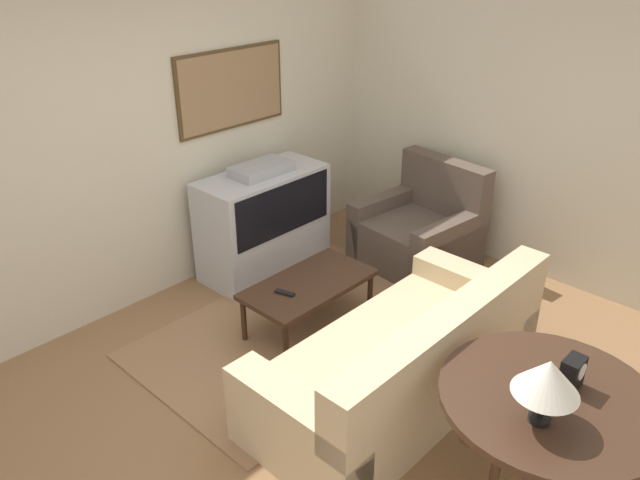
# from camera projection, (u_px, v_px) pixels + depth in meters

# --- Properties ---
(ground_plane) EXTENTS (12.00, 12.00, 0.00)m
(ground_plane) POSITION_uv_depth(u_px,v_px,m) (335.00, 400.00, 4.32)
(ground_plane) COLOR #8E6642
(wall_back) EXTENTS (12.00, 0.10, 2.70)m
(wall_back) POSITION_uv_depth(u_px,v_px,m) (142.00, 145.00, 5.01)
(wall_back) COLOR beige
(wall_back) RESTS_ON ground_plane
(wall_right) EXTENTS (0.06, 12.00, 2.70)m
(wall_right) POSITION_uv_depth(u_px,v_px,m) (540.00, 129.00, 5.41)
(wall_right) COLOR beige
(wall_right) RESTS_ON ground_plane
(area_rug) EXTENTS (2.54, 1.64, 0.01)m
(area_rug) POSITION_uv_depth(u_px,v_px,m) (300.00, 328.00, 5.07)
(area_rug) COLOR #99704C
(area_rug) RESTS_ON ground_plane
(tv) EXTENTS (1.21, 0.57, 1.05)m
(tv) POSITION_uv_depth(u_px,v_px,m) (264.00, 221.00, 5.75)
(tv) COLOR #B7B7BC
(tv) RESTS_ON ground_plane
(couch) EXTENTS (2.18, 0.99, 0.86)m
(couch) POSITION_uv_depth(u_px,v_px,m) (404.00, 363.00, 4.21)
(couch) COLOR #CCB289
(couch) RESTS_ON ground_plane
(armchair) EXTENTS (1.02, 1.06, 0.98)m
(armchair) POSITION_uv_depth(u_px,v_px,m) (419.00, 232.00, 5.95)
(armchair) COLOR brown
(armchair) RESTS_ON ground_plane
(coffee_table) EXTENTS (1.07, 0.57, 0.42)m
(coffee_table) POSITION_uv_depth(u_px,v_px,m) (309.00, 287.00, 4.93)
(coffee_table) COLOR #3D2619
(coffee_table) RESTS_ON ground_plane
(console_table) EXTENTS (1.15, 1.15, 0.75)m
(console_table) POSITION_uv_depth(u_px,v_px,m) (549.00, 406.00, 3.26)
(console_table) COLOR #3D2619
(console_table) RESTS_ON ground_plane
(table_lamp) EXTENTS (0.33, 0.33, 0.37)m
(table_lamp) POSITION_uv_depth(u_px,v_px,m) (548.00, 378.00, 2.95)
(table_lamp) COLOR black
(table_lamp) RESTS_ON console_table
(mantel_clock) EXTENTS (0.14, 0.10, 0.18)m
(mantel_clock) POSITION_uv_depth(u_px,v_px,m) (572.00, 373.00, 3.26)
(mantel_clock) COLOR black
(mantel_clock) RESTS_ON console_table
(remote) EXTENTS (0.09, 0.17, 0.02)m
(remote) POSITION_uv_depth(u_px,v_px,m) (285.00, 293.00, 4.75)
(remote) COLOR black
(remote) RESTS_ON coffee_table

